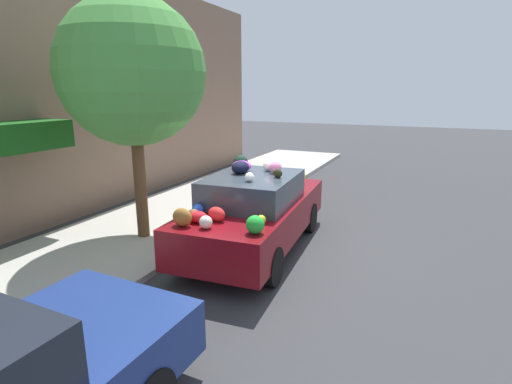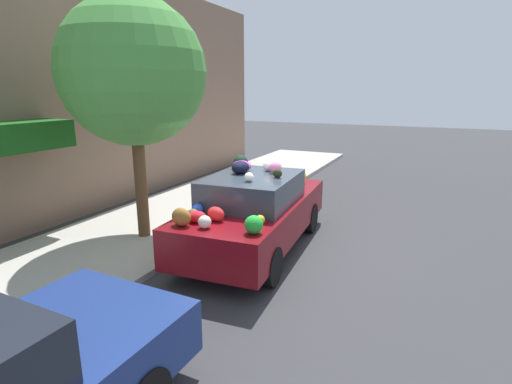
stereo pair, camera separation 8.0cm
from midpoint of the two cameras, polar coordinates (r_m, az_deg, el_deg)
The scene contains 6 objects.
ground_plane at distance 7.95m, azimuth 0.57°, elevation -8.11°, with size 60.00×60.00×0.00m, color #38383A.
sidewalk_curb at distance 9.30m, azimuth -14.79°, elevation -4.82°, with size 24.00×3.20×0.11m.
building_facade at distance 10.28m, azimuth -26.27°, elevation 12.46°, with size 18.00×1.20×6.01m.
street_tree at distance 8.15m, azimuth -16.92°, elevation 15.99°, with size 2.77×2.77×4.64m.
fire_hydrant at distance 10.16m, azimuth -2.86°, elevation -0.36°, with size 0.20×0.20×0.70m.
art_car at distance 7.66m, azimuth 0.15°, elevation -2.65°, with size 4.41×2.01×1.80m.
Camera 2 is at (-6.67, -3.08, 3.04)m, focal length 28.00 mm.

